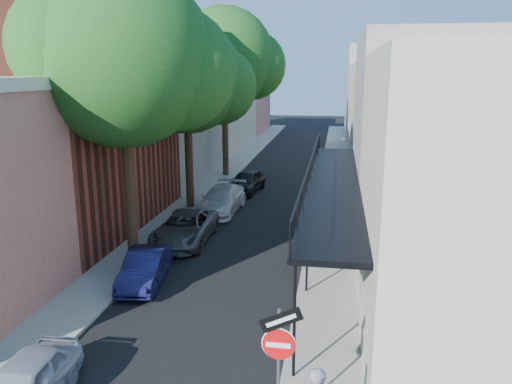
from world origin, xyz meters
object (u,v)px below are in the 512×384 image
at_px(oak_near, 136,60).
at_px(oak_mid, 195,79).
at_px(parked_car_c, 185,228).
at_px(parked_car_b, 145,268).
at_px(parked_car_e, 247,181).
at_px(oak_far, 231,60).
at_px(sign_post, 279,349).
at_px(parked_car_d, 222,200).

height_order(oak_near, oak_mid, oak_near).
relative_size(oak_near, parked_car_c, 2.38).
xyz_separation_m(oak_near, parked_car_b, (0.88, -2.32, -7.27)).
distance_m(parked_car_c, parked_car_e, 9.90).
distance_m(oak_far, parked_car_e, 9.24).
relative_size(sign_post, parked_car_d, 0.62).
distance_m(oak_far, parked_car_b, 20.80).
xyz_separation_m(oak_near, parked_car_d, (1.46, 7.33, -7.18)).
bearing_deg(parked_car_b, parked_car_e, 78.46).
height_order(parked_car_c, parked_car_d, parked_car_d).
distance_m(oak_mid, parked_car_b, 12.18).
bearing_deg(oak_mid, parked_car_e, 63.81).
bearing_deg(oak_far, parked_car_b, -87.43).
bearing_deg(parked_car_c, parked_car_b, -91.73).
relative_size(oak_mid, parked_car_d, 2.13).
bearing_deg(parked_car_c, parked_car_d, 83.74).
relative_size(oak_near, parked_car_e, 2.79).
bearing_deg(oak_mid, parked_car_c, -79.99).
distance_m(oak_near, parked_car_b, 7.68).
xyz_separation_m(parked_car_b, parked_car_e, (1.09, 14.39, 0.09)).
xyz_separation_m(sign_post, oak_mid, (-6.58, 17.26, 5.02)).
bearing_deg(oak_far, oak_near, -90.04).
height_order(sign_post, parked_car_c, sign_post).
relative_size(oak_near, parked_car_d, 2.38).
height_order(oak_near, oak_far, oak_far).
height_order(sign_post, oak_mid, oak_mid).
height_order(oak_far, parked_car_e, oak_far).
bearing_deg(oak_mid, oak_far, 89.59).
distance_m(sign_post, parked_car_c, 12.86).
bearing_deg(parked_car_d, sign_post, -70.49).
bearing_deg(sign_post, oak_mid, 110.86).
distance_m(sign_post, oak_far, 27.80).
bearing_deg(oak_far, parked_car_d, -81.51).
relative_size(oak_far, parked_car_d, 2.48).
height_order(sign_post, parked_car_b, sign_post).
bearing_deg(parked_car_b, oak_mid, 87.96).
xyz_separation_m(sign_post, parked_car_b, (-5.64, 6.97, -1.43)).
bearing_deg(oak_near, oak_mid, 90.37).
height_order(oak_near, parked_car_b, oak_near).
xyz_separation_m(oak_near, oak_mid, (-0.05, 7.97, -0.82)).
relative_size(sign_post, parked_car_c, 0.62).
xyz_separation_m(sign_post, parked_car_d, (-5.07, 16.61, -1.34)).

